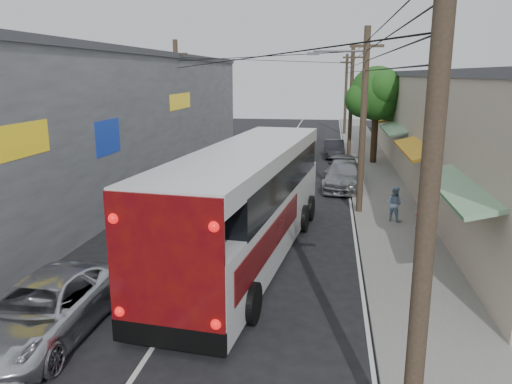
% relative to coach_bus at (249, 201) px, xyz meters
% --- Properties ---
extents(ground, '(120.00, 120.00, 0.00)m').
position_rel_coach_bus_xyz_m(ground, '(-1.21, -7.12, -1.94)').
color(ground, black).
rests_on(ground, ground).
extents(sidewalk, '(3.00, 80.00, 0.12)m').
position_rel_coach_bus_xyz_m(sidewalk, '(5.29, 12.88, -1.88)').
color(sidewalk, slate).
rests_on(sidewalk, ground).
extents(building_right, '(7.09, 40.00, 6.25)m').
position_rel_coach_bus_xyz_m(building_right, '(9.78, 14.88, 1.21)').
color(building_right, '#B8A792').
rests_on(building_right, ground).
extents(building_left, '(7.20, 36.00, 7.25)m').
position_rel_coach_bus_xyz_m(building_left, '(-9.71, 10.88, 1.71)').
color(building_left, gray).
rests_on(building_left, ground).
extents(utility_poles, '(11.80, 45.28, 8.00)m').
position_rel_coach_bus_xyz_m(utility_poles, '(1.91, 13.21, 2.19)').
color(utility_poles, '#473828').
rests_on(utility_poles, ground).
extents(street_tree, '(4.40, 4.00, 6.60)m').
position_rel_coach_bus_xyz_m(street_tree, '(5.66, 18.90, 2.73)').
color(street_tree, '#3F2B19').
rests_on(street_tree, ground).
extents(coach_bus, '(4.13, 13.21, 3.75)m').
position_rel_coach_bus_xyz_m(coach_bus, '(0.00, 0.00, 0.00)').
color(coach_bus, silver).
rests_on(coach_bus, ground).
extents(jeepney, '(2.35, 5.05, 1.40)m').
position_rel_coach_bus_xyz_m(jeepney, '(-3.89, -6.12, -1.24)').
color(jeepney, silver).
rests_on(jeepney, ground).
extents(parked_suv, '(2.36, 5.08, 1.44)m').
position_rel_coach_bus_xyz_m(parked_suv, '(3.39, 10.88, -1.22)').
color(parked_suv, gray).
rests_on(parked_suv, ground).
extents(parked_car_mid, '(2.04, 4.19, 1.38)m').
position_rel_coach_bus_xyz_m(parked_car_mid, '(3.39, 13.99, -1.25)').
color(parked_car_mid, '#28282D').
rests_on(parked_car_mid, ground).
extents(parked_car_far, '(1.55, 3.96, 1.28)m').
position_rel_coach_bus_xyz_m(parked_car_far, '(2.93, 21.29, -1.30)').
color(parked_car_far, black).
rests_on(parked_car_far, ground).
extents(pedestrian_near, '(0.72, 0.60, 1.68)m').
position_rel_coach_bus_xyz_m(pedestrian_near, '(6.00, 1.69, -0.98)').
color(pedestrian_near, '#BF6582').
rests_on(pedestrian_near, sidewalk).
extents(pedestrian_far, '(0.89, 0.84, 1.46)m').
position_rel_coach_bus_xyz_m(pedestrian_far, '(5.34, 4.58, -1.09)').
color(pedestrian_far, '#8BA9CA').
rests_on(pedestrian_far, sidewalk).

